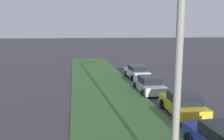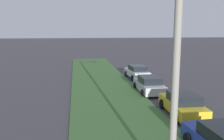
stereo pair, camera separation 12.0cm
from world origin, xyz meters
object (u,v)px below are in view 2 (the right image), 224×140
object	(u,v)px
parked_car_yellow	(182,104)
streetlight	(185,65)
parked_car_silver	(149,85)
parked_car_white	(137,72)

from	to	relation	value
parked_car_yellow	streetlight	size ratio (longest dim) A/B	0.58
parked_car_yellow	parked_car_silver	size ratio (longest dim) A/B	1.01
parked_car_white	streetlight	world-z (taller)	streetlight
parked_car_silver	parked_car_white	bearing A→B (deg)	-4.47
parked_car_yellow	parked_car_silver	xyz separation A→B (m)	(5.68, 0.46, 0.00)
parked_car_silver	parked_car_white	world-z (taller)	same
parked_car_silver	streetlight	xyz separation A→B (m)	(-12.65, 2.89, 3.67)
streetlight	parked_car_yellow	bearing A→B (deg)	-25.69
parked_car_white	streetlight	size ratio (longest dim) A/B	0.59
parked_car_silver	parked_car_white	size ratio (longest dim) A/B	0.98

